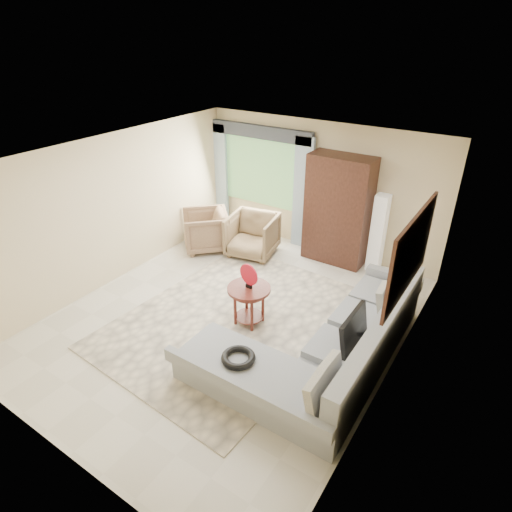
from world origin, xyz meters
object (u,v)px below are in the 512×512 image
Objects in this scene: coffee_table at (249,305)px; armoire at (338,210)px; floor_lamp at (378,233)px; sectional_sofa at (329,352)px; potted_plant at (222,224)px; armchair_left at (206,230)px; tv_screen at (354,330)px; armchair_right at (252,235)px.

armoire is (0.23, 2.67, 0.70)m from coffee_table.
armoire is at bearing -175.71° from floor_lamp.
armoire is (-1.23, 2.90, 0.77)m from sectional_sofa.
potted_plant is 0.37× the size of floor_lamp.
coffee_table is at bearing 171.12° from sectional_sofa.
floor_lamp reaches higher than potted_plant.
armoire reaches higher than coffee_table.
sectional_sofa is 4.10m from armchair_left.
tv_screen is 0.79× the size of armchair_right.
armchair_right is 2.43m from floor_lamp.
armchair_left is at bearing -156.81° from armoire.
coffee_table is 0.74× the size of armchair_left.
potted_plant is 3.38m from floor_lamp.
sectional_sofa is at bearing -49.99° from armchair_right.
armoire is 1.40× the size of floor_lamp.
armchair_right is 0.44× the size of armoire.
sectional_sofa is 2.31× the size of floor_lamp.
coffee_table is at bearing 9.02° from armchair_left.
armchair_left is 0.60× the size of floor_lamp.
tv_screen is 2.97m from floor_lamp.
armchair_right is 0.62× the size of floor_lamp.
potted_plant is (-4.02, 2.45, -0.44)m from tv_screen.
tv_screen is 3.21m from armoire.
floor_lamp is at bearing 7.44° from potted_plant.
armchair_left is at bearing 153.04° from sectional_sofa.
sectional_sofa is 1.65× the size of armoire.
sectional_sofa is 3.71× the size of armchair_right.
floor_lamp is (3.32, 0.43, 0.47)m from potted_plant.
floor_lamp is at bearing 64.48° from armchair_left.
sectional_sofa reaches higher than armchair_right.
tv_screen reaches higher than coffee_table.
tv_screen is (0.27, 0.07, 0.44)m from sectional_sofa.
armoire is at bearing 14.96° from armchair_right.
potted_plant is at bearing 148.65° from tv_screen.
sectional_sofa is 3.24m from armoire.
potted_plant is at bearing 150.06° from armchair_right.
armchair_right is at bearing -153.76° from armoire.
armchair_left is 1.00m from armchair_right.
sectional_sofa is 3.03m from floor_lamp.
armchair_left is at bearing -161.19° from floor_lamp.
armoire reaches higher than sectional_sofa.
floor_lamp is at bearing 7.81° from armchair_right.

